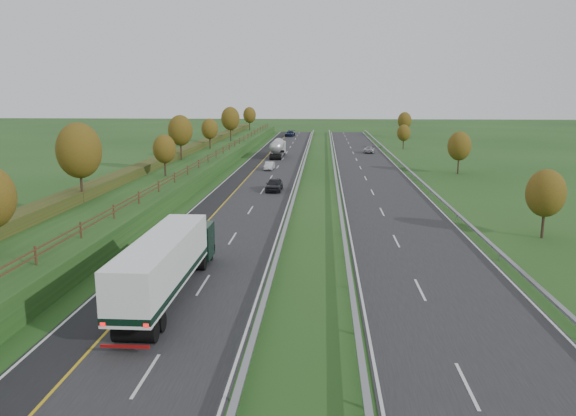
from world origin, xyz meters
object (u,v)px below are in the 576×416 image
at_px(car_silver_mid, 269,166).
at_px(car_small_far, 290,134).
at_px(box_lorry, 168,262).
at_px(car_oncoming, 369,150).
at_px(car_dark_near, 274,185).
at_px(road_tanker, 278,148).

relative_size(car_silver_mid, car_small_far, 0.69).
height_order(box_lorry, car_oncoming, box_lorry).
bearing_deg(car_small_far, car_dark_near, -80.85).
height_order(box_lorry, car_small_far, box_lorry).
height_order(road_tanker, car_small_far, road_tanker).
bearing_deg(car_silver_mid, box_lorry, -87.66).
relative_size(car_dark_near, car_silver_mid, 1.24).
relative_size(car_silver_mid, car_oncoming, 0.83).
relative_size(box_lorry, road_tanker, 1.45).
height_order(box_lorry, road_tanker, box_lorry).
distance_m(road_tanker, car_small_far, 53.72).
xyz_separation_m(car_small_far, car_oncoming, (19.34, -44.56, -0.17)).
distance_m(box_lorry, car_silver_mid, 58.90).
bearing_deg(car_small_far, car_oncoming, -59.55).
distance_m(car_silver_mid, car_small_far, 72.65).
bearing_deg(box_lorry, car_small_far, 90.18).
relative_size(box_lorry, car_dark_near, 3.37).
relative_size(car_small_far, car_oncoming, 1.20).
bearing_deg(car_small_far, road_tanker, -82.22).
bearing_deg(road_tanker, car_silver_mid, -89.40).
bearing_deg(road_tanker, box_lorry, -90.24).
bearing_deg(car_oncoming, box_lorry, 84.82).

